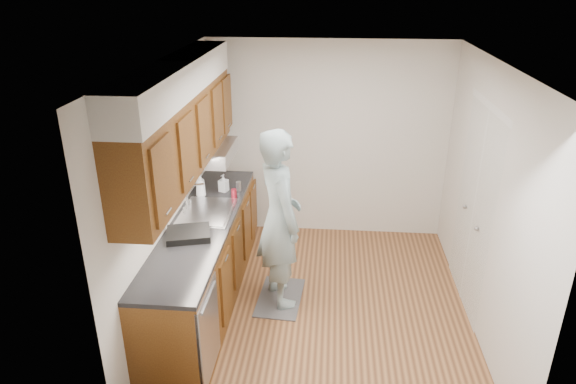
% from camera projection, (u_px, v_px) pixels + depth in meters
% --- Properties ---
extents(floor, '(3.50, 3.50, 0.00)m').
position_uv_depth(floor, '(321.00, 306.00, 5.35)').
color(floor, '#9A663A').
rests_on(floor, ground).
extents(ceiling, '(3.50, 3.50, 0.00)m').
position_uv_depth(ceiling, '(328.00, 63.00, 4.37)').
color(ceiling, white).
rests_on(ceiling, wall_left).
extents(wall_left, '(0.02, 3.50, 2.50)m').
position_uv_depth(wall_left, '(170.00, 191.00, 4.98)').
color(wall_left, silver).
rests_on(wall_left, floor).
extents(wall_right, '(0.02, 3.50, 2.50)m').
position_uv_depth(wall_right, '(487.00, 203.00, 4.74)').
color(wall_right, silver).
rests_on(wall_right, floor).
extents(wall_back, '(3.00, 0.02, 2.50)m').
position_uv_depth(wall_back, '(327.00, 141.00, 6.46)').
color(wall_back, silver).
rests_on(wall_back, floor).
extents(counter, '(0.64, 2.80, 1.30)m').
position_uv_depth(counter, '(205.00, 260.00, 5.26)').
color(counter, brown).
rests_on(counter, floor).
extents(upper_cabinets, '(0.47, 2.80, 1.21)m').
position_uv_depth(upper_cabinets, '(182.00, 120.00, 4.73)').
color(upper_cabinets, brown).
rests_on(upper_cabinets, wall_left).
extents(closet_door, '(0.02, 1.22, 2.05)m').
position_uv_depth(closet_door, '(474.00, 211.00, 5.10)').
color(closet_door, white).
rests_on(closet_door, wall_right).
extents(floor_mat, '(0.50, 0.79, 0.01)m').
position_uv_depth(floor_mat, '(280.00, 297.00, 5.49)').
color(floor_mat, '#58585B').
rests_on(floor_mat, floor).
extents(person, '(0.77, 0.89, 2.11)m').
position_uv_depth(person, '(279.00, 207.00, 5.06)').
color(person, '#89A2A7').
rests_on(person, floor_mat).
extents(soap_bottle_a, '(0.15, 0.15, 0.28)m').
position_uv_depth(soap_bottle_a, '(200.00, 185.00, 5.58)').
color(soap_bottle_a, white).
rests_on(soap_bottle_a, counter).
extents(soap_bottle_b, '(0.12, 0.12, 0.20)m').
position_uv_depth(soap_bottle_b, '(223.00, 183.00, 5.73)').
color(soap_bottle_b, white).
rests_on(soap_bottle_b, counter).
extents(soda_can, '(0.07, 0.07, 0.11)m').
position_uv_depth(soda_can, '(234.00, 194.00, 5.56)').
color(soda_can, '#B31E34').
rests_on(soda_can, counter).
extents(steel_can, '(0.08, 0.08, 0.11)m').
position_uv_depth(steel_can, '(239.00, 186.00, 5.76)').
color(steel_can, '#A5A5AA').
rests_on(steel_can, counter).
extents(dish_rack, '(0.47, 0.43, 0.06)m').
position_uv_depth(dish_rack, '(189.00, 234.00, 4.76)').
color(dish_rack, black).
rests_on(dish_rack, counter).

